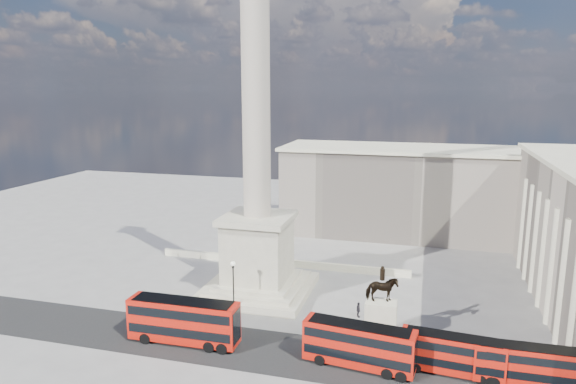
# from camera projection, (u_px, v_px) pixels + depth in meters

# --- Properties ---
(ground) EXTENTS (180.00, 180.00, 0.00)m
(ground) POSITION_uv_depth(u_px,v_px,m) (246.00, 307.00, 65.39)
(ground) COLOR gray
(ground) RESTS_ON ground
(asphalt_road) EXTENTS (120.00, 9.00, 0.01)m
(asphalt_road) POSITION_uv_depth(u_px,v_px,m) (258.00, 350.00, 54.64)
(asphalt_road) COLOR #272727
(asphalt_road) RESTS_ON ground
(nelsons_column) EXTENTS (14.00, 14.00, 49.85)m
(nelsons_column) POSITION_uv_depth(u_px,v_px,m) (257.00, 200.00, 67.55)
(nelsons_column) COLOR beige
(nelsons_column) RESTS_ON ground
(balustrade_wall) EXTENTS (40.00, 0.60, 1.10)m
(balustrade_wall) POSITION_uv_depth(u_px,v_px,m) (281.00, 262.00, 80.40)
(balustrade_wall) COLOR beige
(balustrade_wall) RESTS_ON ground
(building_northeast) EXTENTS (51.00, 17.00, 16.60)m
(building_northeast) POSITION_uv_depth(u_px,v_px,m) (418.00, 191.00, 96.34)
(building_northeast) COLOR #B5A795
(building_northeast) RESTS_ON ground
(red_bus_a) EXTENTS (12.26, 3.08, 4.95)m
(red_bus_a) POSITION_uv_depth(u_px,v_px,m) (184.00, 321.00, 55.58)
(red_bus_a) COLOR red
(red_bus_a) RESTS_ON ground
(red_bus_b) EXTENTS (11.31, 3.82, 4.50)m
(red_bus_b) POSITION_uv_depth(u_px,v_px,m) (360.00, 345.00, 50.79)
(red_bus_b) COLOR red
(red_bus_b) RESTS_ON ground
(red_bus_c) EXTENTS (9.70, 2.47, 3.92)m
(red_bus_c) POSITION_uv_depth(u_px,v_px,m) (528.00, 365.00, 47.72)
(red_bus_c) COLOR red
(red_bus_c) RESTS_ON ground
(red_bus_d) EXTENTS (9.91, 3.07, 3.96)m
(red_bus_d) POSITION_uv_depth(u_px,v_px,m) (453.00, 354.00, 49.65)
(red_bus_d) COLOR red
(red_bus_d) RESTS_ON ground
(victorian_lamp) EXTENTS (0.56, 0.56, 6.58)m
(victorian_lamp) POSITION_uv_depth(u_px,v_px,m) (233.00, 283.00, 63.08)
(victorian_lamp) COLOR black
(victorian_lamp) RESTS_ON ground
(equestrian_statue) EXTENTS (4.19, 3.14, 8.67)m
(equestrian_statue) POSITION_uv_depth(u_px,v_px,m) (381.00, 315.00, 55.95)
(equestrian_statue) COLOR beige
(equestrian_statue) RESTS_ON ground
(bare_tree_mid) EXTENTS (1.82, 1.82, 6.89)m
(bare_tree_mid) POSITION_uv_depth(u_px,v_px,m) (575.00, 295.00, 55.29)
(bare_tree_mid) COLOR #332319
(bare_tree_mid) RESTS_ON ground
(bare_tree_far) EXTENTS (1.75, 1.75, 7.16)m
(bare_tree_far) POSITION_uv_depth(u_px,v_px,m) (568.00, 252.00, 69.28)
(bare_tree_far) COLOR #332319
(bare_tree_far) RESTS_ON ground
(pedestrian_walking) EXTENTS (0.59, 0.40, 1.60)m
(pedestrian_walking) POSITION_uv_depth(u_px,v_px,m) (438.00, 350.00, 53.04)
(pedestrian_walking) COLOR black
(pedestrian_walking) RESTS_ON ground
(pedestrian_standing) EXTENTS (0.92, 0.81, 1.59)m
(pedestrian_standing) POSITION_uv_depth(u_px,v_px,m) (381.00, 343.00, 54.51)
(pedestrian_standing) COLOR black
(pedestrian_standing) RESTS_ON ground
(pedestrian_crossing) EXTENTS (0.91, 1.21, 1.90)m
(pedestrian_crossing) POSITION_uv_depth(u_px,v_px,m) (358.00, 310.00, 62.21)
(pedestrian_crossing) COLOR black
(pedestrian_crossing) RESTS_ON ground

